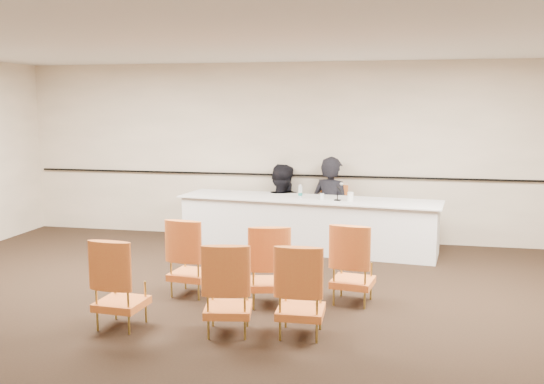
{
  "coord_description": "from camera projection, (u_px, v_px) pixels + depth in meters",
  "views": [
    {
      "loc": [
        1.61,
        -6.15,
        2.29
      ],
      "look_at": [
        -0.26,
        2.6,
        1.0
      ],
      "focal_mm": 40.0,
      "sensor_mm": 36.0,
      "label": 1
    }
  ],
  "objects": [
    {
      "name": "coffee_cup",
      "position": [
        350.0,
        197.0,
        9.23
      ],
      "size": [
        0.12,
        0.12,
        0.14
      ],
      "primitive_type": "cylinder",
      "rotation": [
        0.0,
        0.0,
        -0.38
      ],
      "color": "white",
      "rests_on": "panel_table"
    },
    {
      "name": "drinking_glass",
      "position": [
        322.0,
        196.0,
        9.4
      ],
      "size": [
        0.07,
        0.07,
        0.1
      ],
      "primitive_type": "cylinder",
      "rotation": [
        0.0,
        0.0,
        0.18
      ],
      "color": "white",
      "rests_on": "panel_table"
    },
    {
      "name": "aud_chair_back_left",
      "position": [
        121.0,
        282.0,
        6.25
      ],
      "size": [
        0.53,
        0.53,
        0.95
      ],
      "primitive_type": null,
      "rotation": [
        0.0,
        0.0,
        -0.07
      ],
      "color": "#D34B25",
      "rests_on": "ground"
    },
    {
      "name": "panelist_main",
      "position": [
        331.0,
        214.0,
        10.09
      ],
      "size": [
        0.83,
        0.72,
        1.93
      ],
      "primitive_type": "imported",
      "rotation": [
        0.0,
        0.0,
        2.7
      ],
      "color": "black",
      "rests_on": "ground"
    },
    {
      "name": "papers",
      "position": [
        331.0,
        200.0,
        9.35
      ],
      "size": [
        0.36,
        0.31,
        0.0
      ],
      "primitive_type": "cube",
      "rotation": [
        0.0,
        0.0,
        -0.37
      ],
      "color": "white",
      "rests_on": "panel_table"
    },
    {
      "name": "aud_chair_back_mid",
      "position": [
        228.0,
        288.0,
        6.07
      ],
      "size": [
        0.58,
        0.58,
        0.95
      ],
      "primitive_type": null,
      "rotation": [
        0.0,
        0.0,
        0.18
      ],
      "color": "#D34B25",
      "rests_on": "ground"
    },
    {
      "name": "aud_chair_back_right",
      "position": [
        301.0,
        289.0,
        6.01
      ],
      "size": [
        0.52,
        0.52,
        0.95
      ],
      "primitive_type": null,
      "rotation": [
        0.0,
        0.0,
        0.03
      ],
      "color": "#D34B25",
      "rests_on": "ground"
    },
    {
      "name": "wall_rail",
      "position": [
        303.0,
        175.0,
        10.29
      ],
      "size": [
        9.8,
        0.04,
        0.03
      ],
      "primitive_type": "cube",
      "color": "black",
      "rests_on": "wall_back"
    },
    {
      "name": "panelist_main_chair",
      "position": [
        331.0,
        215.0,
        10.09
      ],
      "size": [
        0.55,
        0.55,
        0.95
      ],
      "primitive_type": null,
      "rotation": [
        0.0,
        0.0,
        -0.11
      ],
      "color": "#D34B25",
      "rests_on": "ground"
    },
    {
      "name": "panelist_second",
      "position": [
        280.0,
        217.0,
        10.38
      ],
      "size": [
        0.92,
        0.73,
        1.82
      ],
      "primitive_type": "imported",
      "rotation": [
        0.0,
        0.0,
        3.09
      ],
      "color": "black",
      "rests_on": "ground"
    },
    {
      "name": "panel_table",
      "position": [
        308.0,
        224.0,
        9.61
      ],
      "size": [
        4.21,
        1.4,
        0.83
      ],
      "primitive_type": null,
      "rotation": [
        0.0,
        0.0,
        -0.11
      ],
      "color": "silver",
      "rests_on": "ground"
    },
    {
      "name": "aud_chair_front_left",
      "position": [
        191.0,
        256.0,
        7.31
      ],
      "size": [
        0.56,
        0.56,
        0.95
      ],
      "primitive_type": null,
      "rotation": [
        0.0,
        0.0,
        -0.13
      ],
      "color": "#D34B25",
      "rests_on": "ground"
    },
    {
      "name": "water_bottle",
      "position": [
        300.0,
        191.0,
        9.55
      ],
      "size": [
        0.08,
        0.08,
        0.22
      ],
      "primitive_type": null,
      "rotation": [
        0.0,
        0.0,
        -0.15
      ],
      "color": "#167E76",
      "rests_on": "panel_table"
    },
    {
      "name": "aud_chair_front_mid",
      "position": [
        269.0,
        265.0,
        6.94
      ],
      "size": [
        0.6,
        0.6,
        0.95
      ],
      "primitive_type": null,
      "rotation": [
        0.0,
        0.0,
        0.23
      ],
      "color": "#D34B25",
      "rests_on": "ground"
    },
    {
      "name": "aud_chair_front_right",
      "position": [
        353.0,
        263.0,
        7.01
      ],
      "size": [
        0.57,
        0.57,
        0.95
      ],
      "primitive_type": null,
      "rotation": [
        0.0,
        0.0,
        -0.15
      ],
      "color": "#D34B25",
      "rests_on": "ground"
    },
    {
      "name": "panelist_second_chair",
      "position": [
        280.0,
        212.0,
        10.37
      ],
      "size": [
        0.55,
        0.55,
        0.95
      ],
      "primitive_type": null,
      "rotation": [
        0.0,
        0.0,
        -0.11
      ],
      "color": "#D34B25",
      "rests_on": "ground"
    },
    {
      "name": "ceiling",
      "position": [
        243.0,
        35.0,
        6.19
      ],
      "size": [
        10.0,
        10.0,
        0.0
      ],
      "primitive_type": "plane",
      "rotation": [
        3.14,
        0.0,
        0.0
      ],
      "color": "silver",
      "rests_on": "ground"
    },
    {
      "name": "microphone",
      "position": [
        338.0,
        192.0,
        9.27
      ],
      "size": [
        0.16,
        0.22,
        0.28
      ],
      "primitive_type": null,
      "rotation": [
        0.0,
        0.0,
        -0.32
      ],
      "color": "black",
      "rests_on": "panel_table"
    },
    {
      "name": "floor",
      "position": [
        245.0,
        316.0,
        6.62
      ],
      "size": [
        10.0,
        10.0,
        0.0
      ],
      "primitive_type": "plane",
      "color": "black",
      "rests_on": "ground"
    },
    {
      "name": "wall_back",
      "position": [
        304.0,
        152.0,
        10.27
      ],
      "size": [
        10.0,
        0.04,
        3.0
      ],
      "primitive_type": "cube",
      "color": "beige",
      "rests_on": "ground"
    }
  ]
}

